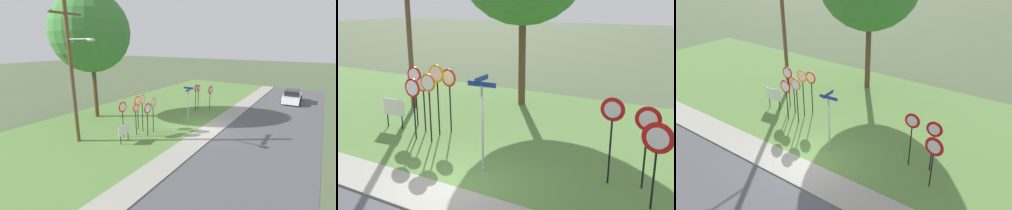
{
  "view_description": "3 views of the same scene",
  "coord_description": "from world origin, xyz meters",
  "views": [
    {
      "loc": [
        -15.77,
        -7.3,
        6.45
      ],
      "look_at": [
        -0.68,
        2.72,
        1.62
      ],
      "focal_mm": 24.74,
      "sensor_mm": 36.0,
      "label": 1
    },
    {
      "loc": [
        6.49,
        -8.02,
        5.3
      ],
      "look_at": [
        0.14,
        2.83,
        1.85
      ],
      "focal_mm": 41.21,
      "sensor_mm": 36.0,
      "label": 2
    },
    {
      "loc": [
        8.82,
        -9.4,
        9.15
      ],
      "look_at": [
        -0.0,
        2.78,
        1.86
      ],
      "focal_mm": 35.75,
      "sensor_mm": 36.0,
      "label": 3
    }
  ],
  "objects": [
    {
      "name": "stop_sign_far_left",
      "position": [
        -2.97,
        2.47,
        1.96
      ],
      "size": [
        0.68,
        0.1,
        2.66
      ],
      "rotation": [
        0.0,
        0.0,
        0.02
      ],
      "color": "black",
      "rests_on": "grass_median"
    },
    {
      "name": "grass_median",
      "position": [
        0.0,
        6.0,
        0.02
      ],
      "size": [
        44.0,
        12.0,
        0.04
      ],
      "primitive_type": "cube",
      "color": "#567F3D",
      "rests_on": "ground_plane"
    },
    {
      "name": "stop_sign_far_center",
      "position": [
        -3.97,
        3.26,
        1.68
      ],
      "size": [
        0.6,
        0.1,
        2.31
      ],
      "rotation": [
        0.0,
        0.0,
        0.04
      ],
      "color": "black",
      "rests_on": "grass_median"
    },
    {
      "name": "sidewalk_strip",
      "position": [
        0.0,
        -0.8,
        0.03
      ],
      "size": [
        44.0,
        1.6,
        0.06
      ],
      "primitive_type": "cube",
      "color": "#99968C",
      "rests_on": "ground_plane"
    },
    {
      "name": "street_name_post",
      "position": [
        0.18,
        1.33,
        1.86
      ],
      "size": [
        0.96,
        0.81,
        3.06
      ],
      "rotation": [
        0.0,
        0.0,
        0.09
      ],
      "color": "#9EA0A8",
      "rests_on": "grass_median"
    },
    {
      "name": "stop_sign_near_right",
      "position": [
        -4.81,
        3.71,
        1.92
      ],
      "size": [
        0.73,
        0.09,
        2.58
      ],
      "rotation": [
        0.0,
        0.0,
        0.01
      ],
      "color": "black",
      "rests_on": "grass_median"
    },
    {
      "name": "notice_board",
      "position": [
        -5.44,
        3.04,
        0.87
      ],
      "size": [
        1.1,
        0.14,
        1.25
      ],
      "rotation": [
        0.0,
        0.0,
        0.1
      ],
      "color": "black",
      "rests_on": "grass_median"
    },
    {
      "name": "stop_sign_near_left",
      "position": [
        -3.7,
        2.42,
        1.8
      ],
      "size": [
        0.74,
        0.09,
        2.42
      ],
      "rotation": [
        0.0,
        0.0,
        -0.01
      ],
      "color": "black",
      "rests_on": "grass_median"
    },
    {
      "name": "stop_sign_far_right",
      "position": [
        -3.23,
        3.26,
        2.11
      ],
      "size": [
        0.71,
        0.1,
        2.85
      ],
      "rotation": [
        0.0,
        0.0,
        0.06
      ],
      "color": "black",
      "rests_on": "grass_median"
    },
    {
      "name": "stop_sign_center_tall",
      "position": [
        -3.08,
        3.83,
        1.95
      ],
      "size": [
        0.73,
        0.11,
        2.62
      ],
      "rotation": [
        0.0,
        0.0,
        -0.06
      ],
      "color": "black",
      "rests_on": "grass_median"
    },
    {
      "name": "yield_sign_near_left",
      "position": [
        5.21,
        1.58,
        1.81
      ],
      "size": [
        0.82,
        0.14,
        2.37
      ],
      "rotation": [
        0.0,
        0.0,
        -0.13
      ],
      "color": "black",
      "rests_on": "grass_median"
    },
    {
      "name": "yield_sign_far_left",
      "position": [
        4.77,
        2.64,
        1.87
      ],
      "size": [
        0.72,
        0.11,
        2.45
      ],
      "rotation": [
        0.0,
        0.0,
        0.04
      ],
      "color": "black",
      "rests_on": "grass_median"
    },
    {
      "name": "parked_sedan_distant",
      "position": [
        13.05,
        -4.89,
        0.64
      ],
      "size": [
        4.23,
        2.0,
        1.39
      ],
      "rotation": [
        0.0,
        0.0,
        0.03
      ],
      "color": "silver",
      "rests_on": "road_asphalt"
    },
    {
      "name": "yield_sign_near_right",
      "position": [
        3.83,
        2.48,
        1.99
      ],
      "size": [
        0.7,
        0.1,
        2.62
      ],
      "rotation": [
        0.0,
        0.0,
        0.02
      ],
      "color": "black",
      "rests_on": "grass_median"
    },
    {
      "name": "oak_tree_left",
      "position": [
        -2.61,
        9.15,
        7.31
      ],
      "size": [
        6.56,
        6.56,
        10.56
      ],
      "color": "brown",
      "rests_on": "grass_median"
    },
    {
      "name": "road_asphalt",
      "position": [
        0.0,
        -4.8,
        0.01
      ],
      "size": [
        44.0,
        6.4,
        0.01
      ],
      "primitive_type": "cube",
      "color": "#4C4C51",
      "rests_on": "ground_plane"
    },
    {
      "name": "utility_pole",
      "position": [
        -6.99,
        5.64,
        5.01
      ],
      "size": [
        2.1,
        2.52,
        9.24
      ],
      "color": "brown",
      "rests_on": "grass_median"
    },
    {
      "name": "ground_plane",
      "position": [
        0.0,
        0.0,
        0.0
      ],
      "size": [
        160.0,
        160.0,
        0.0
      ],
      "primitive_type": "plane",
      "color": "#4C5B3D"
    }
  ]
}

